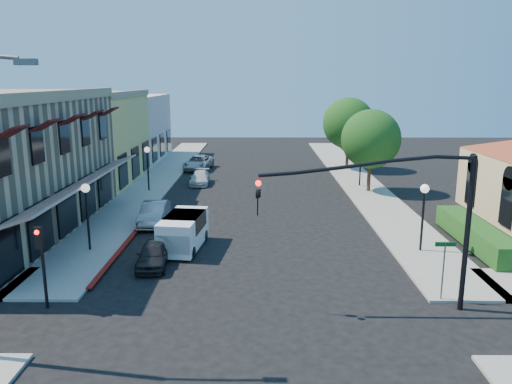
{
  "coord_description": "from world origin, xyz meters",
  "views": [
    {
      "loc": [
        0.25,
        -16.35,
        8.67
      ],
      "look_at": [
        0.05,
        10.5,
        2.6
      ],
      "focal_mm": 35.0,
      "sensor_mm": 36.0,
      "label": 1
    }
  ],
  "objects_px": {
    "lamppost_right_near": "(424,201)",
    "parked_car_c": "(200,178)",
    "lamppost_left_near": "(86,200)",
    "parked_car_b": "(154,213)",
    "white_van": "(183,230)",
    "signal_mast_arm": "(412,207)",
    "parked_car_a": "(153,254)",
    "street_tree_a": "(371,139)",
    "parked_car_d": "(198,163)",
    "street_tree_b": "(348,123)",
    "lamppost_right_far": "(361,154)",
    "lamppost_left_far": "(147,158)",
    "secondary_signal": "(41,252)",
    "street_name_sign": "(444,261)"
  },
  "relations": [
    {
      "from": "white_van",
      "to": "lamppost_left_far",
      "type": "bearing_deg",
      "value": 109.39
    },
    {
      "from": "signal_mast_arm",
      "to": "parked_car_b",
      "type": "bearing_deg",
      "value": 136.34
    },
    {
      "from": "white_van",
      "to": "parked_car_b",
      "type": "height_order",
      "value": "white_van"
    },
    {
      "from": "signal_mast_arm",
      "to": "lamppost_right_far",
      "type": "relative_size",
      "value": 2.24
    },
    {
      "from": "lamppost_left_far",
      "to": "lamppost_right_far",
      "type": "bearing_deg",
      "value": 6.71
    },
    {
      "from": "street_tree_a",
      "to": "parked_car_d",
      "type": "bearing_deg",
      "value": 145.56
    },
    {
      "from": "street_tree_a",
      "to": "street_tree_b",
      "type": "xyz_separation_m",
      "value": [
        0.0,
        10.0,
        0.35
      ]
    },
    {
      "from": "street_tree_b",
      "to": "secondary_signal",
      "type": "relative_size",
      "value": 2.11
    },
    {
      "from": "parked_car_d",
      "to": "lamppost_left_far",
      "type": "bearing_deg",
      "value": -98.73
    },
    {
      "from": "lamppost_right_near",
      "to": "white_van",
      "type": "relative_size",
      "value": 0.84
    },
    {
      "from": "lamppost_left_far",
      "to": "parked_car_c",
      "type": "distance_m",
      "value": 5.24
    },
    {
      "from": "signal_mast_arm",
      "to": "parked_car_a",
      "type": "bearing_deg",
      "value": 157.09
    },
    {
      "from": "street_tree_a",
      "to": "lamppost_left_far",
      "type": "xyz_separation_m",
      "value": [
        -17.3,
        0.0,
        -1.46
      ]
    },
    {
      "from": "lamppost_left_near",
      "to": "parked_car_a",
      "type": "bearing_deg",
      "value": -28.39
    },
    {
      "from": "street_tree_b",
      "to": "signal_mast_arm",
      "type": "relative_size",
      "value": 0.88
    },
    {
      "from": "lamppost_right_near",
      "to": "parked_car_c",
      "type": "relative_size",
      "value": 0.96
    },
    {
      "from": "parked_car_b",
      "to": "parked_car_d",
      "type": "height_order",
      "value": "parked_car_d"
    },
    {
      "from": "lamppost_left_near",
      "to": "street_name_sign",
      "type": "bearing_deg",
      "value": -19.93
    },
    {
      "from": "lamppost_right_far",
      "to": "parked_car_d",
      "type": "xyz_separation_m",
      "value": [
        -14.28,
        8.0,
        -2.05
      ]
    },
    {
      "from": "signal_mast_arm",
      "to": "lamppost_right_near",
      "type": "xyz_separation_m",
      "value": [
        2.64,
        6.5,
        -1.35
      ]
    },
    {
      "from": "street_tree_b",
      "to": "lamppost_left_near",
      "type": "bearing_deg",
      "value": -125.79
    },
    {
      "from": "parked_car_b",
      "to": "parked_car_d",
      "type": "bearing_deg",
      "value": 87.2
    },
    {
      "from": "street_tree_b",
      "to": "street_name_sign",
      "type": "height_order",
      "value": "street_tree_b"
    },
    {
      "from": "signal_mast_arm",
      "to": "secondary_signal",
      "type": "bearing_deg",
      "value": -179.63
    },
    {
      "from": "lamppost_right_near",
      "to": "lamppost_right_far",
      "type": "height_order",
      "value": "same"
    },
    {
      "from": "lamppost_right_near",
      "to": "lamppost_left_near",
      "type": "bearing_deg",
      "value": 180.0
    },
    {
      "from": "lamppost_left_near",
      "to": "white_van",
      "type": "relative_size",
      "value": 0.84
    },
    {
      "from": "street_tree_b",
      "to": "street_name_sign",
      "type": "xyz_separation_m",
      "value": [
        -1.3,
        -29.8,
        -2.85
      ]
    },
    {
      "from": "lamppost_left_near",
      "to": "parked_car_a",
      "type": "xyz_separation_m",
      "value": [
        3.7,
        -2.0,
        -2.16
      ]
    },
    {
      "from": "street_tree_b",
      "to": "lamppost_left_near",
      "type": "distance_m",
      "value": 29.64
    },
    {
      "from": "street_tree_b",
      "to": "parked_car_b",
      "type": "height_order",
      "value": "street_tree_b"
    },
    {
      "from": "lamppost_left_near",
      "to": "parked_car_b",
      "type": "relative_size",
      "value": 0.87
    },
    {
      "from": "street_name_sign",
      "to": "lamppost_right_far",
      "type": "xyz_separation_m",
      "value": [
        1.0,
        21.8,
        1.04
      ]
    },
    {
      "from": "street_tree_a",
      "to": "signal_mast_arm",
      "type": "bearing_deg",
      "value": -98.17
    },
    {
      "from": "street_tree_a",
      "to": "lamppost_left_near",
      "type": "bearing_deg",
      "value": -141.02
    },
    {
      "from": "secondary_signal",
      "to": "lamppost_left_near",
      "type": "xyz_separation_m",
      "value": [
        -0.5,
        6.59,
        0.42
      ]
    },
    {
      "from": "parked_car_a",
      "to": "lamppost_right_near",
      "type": "bearing_deg",
      "value": 4.78
    },
    {
      "from": "street_tree_b",
      "to": "lamppost_right_far",
      "type": "bearing_deg",
      "value": -92.15
    },
    {
      "from": "lamppost_left_near",
      "to": "lamppost_left_far",
      "type": "height_order",
      "value": "same"
    },
    {
      "from": "lamppost_left_far",
      "to": "white_van",
      "type": "height_order",
      "value": "lamppost_left_far"
    },
    {
      "from": "lamppost_right_far",
      "to": "parked_car_b",
      "type": "xyz_separation_m",
      "value": [
        -14.7,
        -11.0,
        -2.06
      ]
    },
    {
      "from": "street_name_sign",
      "to": "parked_car_c",
      "type": "distance_m",
      "value": 25.93
    },
    {
      "from": "lamppost_left_near",
      "to": "street_tree_a",
      "type": "bearing_deg",
      "value": 38.98
    },
    {
      "from": "street_tree_b",
      "to": "parked_car_a",
      "type": "height_order",
      "value": "street_tree_b"
    },
    {
      "from": "street_name_sign",
      "to": "lamppost_right_near",
      "type": "relative_size",
      "value": 0.7
    },
    {
      "from": "street_name_sign",
      "to": "parked_car_d",
      "type": "xyz_separation_m",
      "value": [
        -13.28,
        29.8,
        -1.01
      ]
    },
    {
      "from": "lamppost_left_near",
      "to": "parked_car_b",
      "type": "bearing_deg",
      "value": 65.3
    },
    {
      "from": "signal_mast_arm",
      "to": "lamppost_right_near",
      "type": "relative_size",
      "value": 2.24
    },
    {
      "from": "street_tree_b",
      "to": "lamppost_left_far",
      "type": "bearing_deg",
      "value": -149.97
    },
    {
      "from": "secondary_signal",
      "to": "parked_car_a",
      "type": "xyz_separation_m",
      "value": [
        3.2,
        4.59,
        -1.74
      ]
    }
  ]
}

